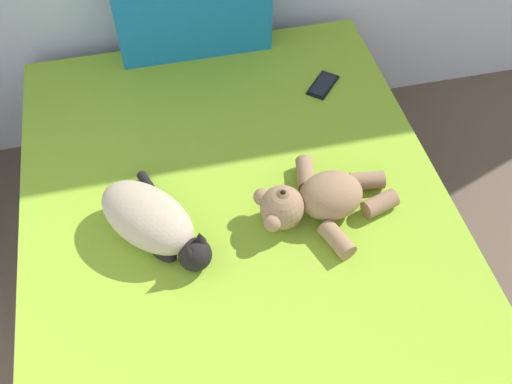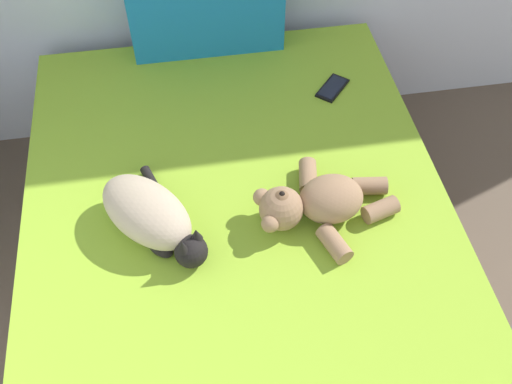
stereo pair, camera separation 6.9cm
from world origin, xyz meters
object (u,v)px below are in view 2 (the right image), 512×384
object	(u,v)px
cat	(151,216)
cell_phone	(332,88)
patterned_cushion	(206,0)
teddy_bear	(317,203)
bed	(244,275)

from	to	relation	value
cat	cell_phone	world-z (taller)	cat
patterned_cushion	cell_phone	xyz separation A→B (m)	(0.43, -0.33, -0.21)
patterned_cushion	cell_phone	world-z (taller)	patterned_cushion
patterned_cushion	teddy_bear	world-z (taller)	patterned_cushion
cat	bed	bearing A→B (deg)	-10.02
cat	cell_phone	size ratio (longest dim) A/B	2.70
bed	patterned_cushion	world-z (taller)	patterned_cushion
bed	cat	xyz separation A→B (m)	(-0.27, 0.05, 0.34)
bed	cat	distance (m)	0.44
cat	cell_phone	xyz separation A→B (m)	(0.70, 0.55, -0.07)
cell_phone	bed	bearing A→B (deg)	-126.25
patterned_cushion	teddy_bear	bearing A→B (deg)	-75.41
bed	cat	size ratio (longest dim) A/B	4.76
bed	cell_phone	size ratio (longest dim) A/B	12.82
patterned_cushion	teddy_bear	size ratio (longest dim) A/B	1.31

